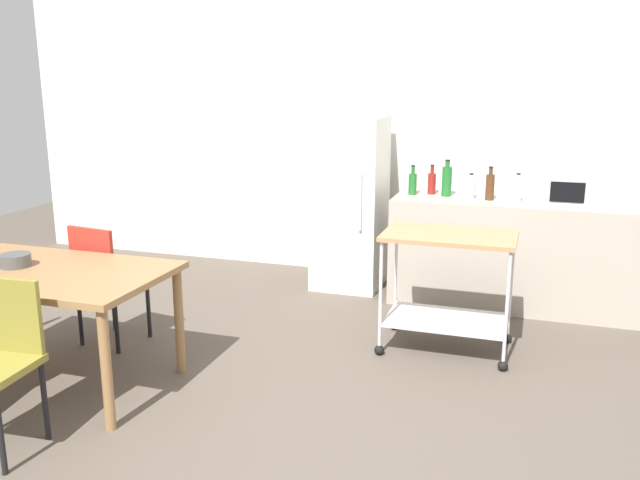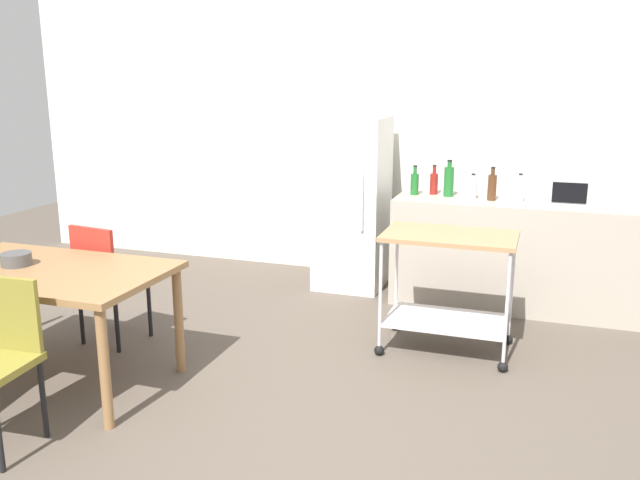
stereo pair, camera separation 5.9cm
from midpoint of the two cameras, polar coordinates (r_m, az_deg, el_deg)
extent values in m
plane|color=brown|center=(3.78, -0.59, -16.55)|extent=(12.00, 12.00, 0.00)
cube|color=silver|center=(6.38, 9.18, 9.56)|extent=(8.40, 0.12, 2.90)
cube|color=#A89E8E|center=(5.86, 16.46, -1.15)|extent=(2.00, 0.64, 0.90)
cube|color=olive|center=(4.47, -21.96, -2.50)|extent=(1.50, 0.90, 0.04)
cylinder|color=olive|center=(3.90, -17.38, -10.38)|extent=(0.06, 0.06, 0.71)
cylinder|color=olive|center=(5.30, -24.54, -4.50)|extent=(0.06, 0.06, 0.71)
cylinder|color=olive|center=(4.50, -11.52, -6.70)|extent=(0.06, 0.06, 0.71)
cube|color=#B72D23|center=(5.09, -16.81, -3.18)|extent=(0.45, 0.45, 0.04)
cube|color=#B72D23|center=(4.91, -18.41, -1.26)|extent=(0.38, 0.08, 0.40)
cylinder|color=black|center=(5.18, -13.95, -5.57)|extent=(0.03, 0.03, 0.45)
cylinder|color=black|center=(5.40, -16.71, -4.95)|extent=(0.03, 0.03, 0.45)
cylinder|color=black|center=(4.94, -16.51, -6.69)|extent=(0.03, 0.03, 0.45)
cylinder|color=black|center=(5.17, -19.29, -5.98)|extent=(0.03, 0.03, 0.45)
cube|color=olive|center=(3.91, -24.55, -5.70)|extent=(0.38, 0.06, 0.40)
cylinder|color=black|center=(3.97, -22.02, -12.39)|extent=(0.03, 0.03, 0.45)
cube|color=white|center=(6.11, 3.02, 3.14)|extent=(0.60, 0.60, 1.55)
cylinder|color=silver|center=(5.75, 3.89, 3.23)|extent=(0.02, 0.02, 0.50)
cube|color=#A37A51|center=(4.70, 11.31, 0.34)|extent=(0.90, 0.56, 0.03)
cube|color=silver|center=(4.88, 10.97, -6.70)|extent=(0.83, 0.52, 0.02)
cylinder|color=silver|center=(4.64, 5.50, -4.58)|extent=(0.02, 0.02, 0.76)
sphere|color=black|center=(4.79, 5.38, -9.29)|extent=(0.07, 0.07, 0.07)
cylinder|color=silver|center=(4.53, 15.92, -5.52)|extent=(0.02, 0.02, 0.76)
sphere|color=black|center=(4.68, 15.58, -10.32)|extent=(0.07, 0.07, 0.07)
cylinder|color=silver|center=(5.10, 6.82, -2.88)|extent=(0.02, 0.02, 0.76)
sphere|color=black|center=(5.24, 6.69, -7.22)|extent=(0.07, 0.07, 0.07)
cylinder|color=silver|center=(5.01, 16.27, -3.69)|extent=(0.02, 0.02, 0.76)
sphere|color=black|center=(5.14, 15.96, -8.10)|extent=(0.07, 0.07, 0.07)
cylinder|color=#1E6628|center=(5.86, 8.31, 4.70)|extent=(0.07, 0.07, 0.18)
cylinder|color=#1E6628|center=(5.85, 8.35, 5.87)|extent=(0.03, 0.03, 0.06)
cylinder|color=black|center=(5.84, 8.36, 6.22)|extent=(0.03, 0.03, 0.01)
cylinder|color=maroon|center=(5.91, 9.91, 4.71)|extent=(0.07, 0.07, 0.18)
cylinder|color=maroon|center=(5.89, 9.96, 5.87)|extent=(0.03, 0.03, 0.06)
cylinder|color=black|center=(5.89, 9.97, 6.23)|extent=(0.03, 0.03, 0.01)
cylinder|color=#1E6628|center=(5.83, 11.15, 4.87)|extent=(0.08, 0.08, 0.25)
cylinder|color=#1E6628|center=(5.81, 11.22, 6.33)|extent=(0.04, 0.04, 0.05)
cylinder|color=black|center=(5.80, 11.23, 6.62)|extent=(0.04, 0.04, 0.01)
cylinder|color=silver|center=(5.74, 13.10, 4.22)|extent=(0.07, 0.07, 0.17)
cylinder|color=silver|center=(5.73, 13.16, 5.21)|extent=(0.03, 0.03, 0.04)
cylinder|color=black|center=(5.73, 13.17, 5.45)|extent=(0.03, 0.03, 0.01)
cylinder|color=#4C2D19|center=(5.73, 14.66, 4.32)|extent=(0.07, 0.07, 0.21)
cylinder|color=#4C2D19|center=(5.71, 14.74, 5.63)|extent=(0.03, 0.03, 0.05)
cylinder|color=black|center=(5.70, 14.76, 5.95)|extent=(0.04, 0.04, 0.01)
cylinder|color=silver|center=(5.71, 16.84, 3.96)|extent=(0.06, 0.06, 0.17)
cylinder|color=silver|center=(5.69, 16.92, 5.05)|extent=(0.03, 0.03, 0.05)
cylinder|color=black|center=(5.69, 16.94, 5.35)|extent=(0.03, 0.03, 0.01)
cube|color=silver|center=(5.68, 21.05, 4.02)|extent=(0.46, 0.34, 0.26)
cube|color=black|center=(5.51, 20.68, 3.77)|extent=(0.25, 0.01, 0.16)
cylinder|color=#4C4C4C|center=(4.60, -24.02, -1.50)|extent=(0.18, 0.18, 0.08)
camera|label=1|loc=(0.03, -89.64, 0.09)|focal=37.76mm
camera|label=2|loc=(0.03, 90.36, -0.09)|focal=37.76mm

